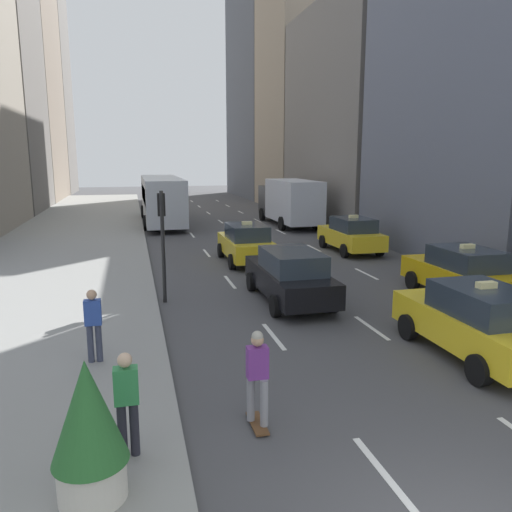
# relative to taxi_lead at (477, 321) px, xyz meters

# --- Properties ---
(sidewalk_left) EXTENTS (8.00, 66.00, 0.15)m
(sidewalk_left) POSITION_rel_taxi_lead_xyz_m (-11.00, 21.46, -0.81)
(sidewalk_left) COLOR gray
(sidewalk_left) RESTS_ON ground
(lane_markings) EXTENTS (5.72, 56.00, 0.01)m
(lane_markings) POSITION_rel_taxi_lead_xyz_m (-1.40, 17.46, -0.87)
(lane_markings) COLOR white
(lane_markings) RESTS_ON ground
(building_row_right) EXTENTS (6.00, 63.67, 30.35)m
(building_row_right) POSITION_rel_taxi_lead_xyz_m (8.00, 26.28, 12.40)
(building_row_right) COLOR gray
(building_row_right) RESTS_ON ground
(taxi_lead) EXTENTS (2.02, 4.40, 1.87)m
(taxi_lead) POSITION_rel_taxi_lead_xyz_m (0.00, 0.00, 0.00)
(taxi_lead) COLOR yellow
(taxi_lead) RESTS_ON ground
(taxi_second) EXTENTS (2.02, 4.40, 1.87)m
(taxi_second) POSITION_rel_taxi_lead_xyz_m (-2.80, 11.86, 0.00)
(taxi_second) COLOR yellow
(taxi_second) RESTS_ON ground
(taxi_third) EXTENTS (2.02, 4.40, 1.87)m
(taxi_third) POSITION_rel_taxi_lead_xyz_m (2.80, 13.04, 0.00)
(taxi_third) COLOR yellow
(taxi_third) RESTS_ON ground
(taxi_fourth) EXTENTS (2.02, 4.40, 1.87)m
(taxi_fourth) POSITION_rel_taxi_lead_xyz_m (2.80, 4.43, 0.00)
(taxi_fourth) COLOR yellow
(taxi_fourth) RESTS_ON ground
(sedan_black_near) EXTENTS (2.02, 4.92, 1.72)m
(sedan_black_near) POSITION_rel_taxi_lead_xyz_m (-2.80, 5.47, -0.00)
(sedan_black_near) COLOR black
(sedan_black_near) RESTS_ON ground
(city_bus) EXTENTS (2.80, 11.61, 3.25)m
(city_bus) POSITION_rel_taxi_lead_xyz_m (-5.61, 26.39, 0.91)
(city_bus) COLOR #B7BCC1
(city_bus) RESTS_ON ground
(box_truck) EXTENTS (2.58, 8.40, 3.15)m
(box_truck) POSITION_rel_taxi_lead_xyz_m (2.80, 23.17, 0.83)
(box_truck) COLOR #262628
(box_truck) RESTS_ON ground
(skateboarder) EXTENTS (0.36, 0.80, 1.75)m
(skateboarder) POSITION_rel_taxi_lead_xyz_m (-5.70, -1.75, 0.08)
(skateboarder) COLOR brown
(skateboarder) RESTS_ON ground
(planter_with_shrub) EXTENTS (1.00, 1.00, 1.95)m
(planter_with_shrub) POSITION_rel_taxi_lead_xyz_m (-8.32, -3.22, 0.27)
(planter_with_shrub) COLOR silver
(planter_with_shrub) RESTS_ON sidewalk_left
(pedestrian_near_curb) EXTENTS (0.36, 0.22, 1.65)m
(pedestrian_near_curb) POSITION_rel_taxi_lead_xyz_m (-7.85, -2.34, 0.19)
(pedestrian_near_curb) COLOR #23232D
(pedestrian_near_curb) RESTS_ON sidewalk_left
(pedestrian_mid_block) EXTENTS (0.36, 0.22, 1.65)m
(pedestrian_mid_block) POSITION_rel_taxi_lead_xyz_m (-8.59, 1.51, 0.19)
(pedestrian_mid_block) COLOR #383D51
(pedestrian_mid_block) RESTS_ON sidewalk_left
(traffic_light_pole) EXTENTS (0.24, 0.42, 3.60)m
(traffic_light_pole) POSITION_rel_taxi_lead_xyz_m (-6.75, 6.45, 1.53)
(traffic_light_pole) COLOR black
(traffic_light_pole) RESTS_ON ground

